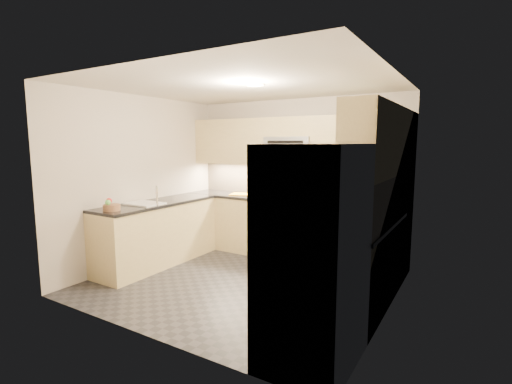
# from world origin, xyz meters

# --- Properties ---
(floor) EXTENTS (3.60, 3.20, 0.00)m
(floor) POSITION_xyz_m (0.00, 0.00, 0.00)
(floor) COLOR black
(floor) RESTS_ON ground
(ceiling) EXTENTS (3.60, 3.20, 0.02)m
(ceiling) POSITION_xyz_m (0.00, 0.00, 2.50)
(ceiling) COLOR beige
(ceiling) RESTS_ON wall_back
(wall_back) EXTENTS (3.60, 0.02, 2.50)m
(wall_back) POSITION_xyz_m (0.00, 1.60, 1.25)
(wall_back) COLOR #BBB1A3
(wall_back) RESTS_ON floor
(wall_front) EXTENTS (3.60, 0.02, 2.50)m
(wall_front) POSITION_xyz_m (0.00, -1.60, 1.25)
(wall_front) COLOR #BBB1A3
(wall_front) RESTS_ON floor
(wall_left) EXTENTS (0.02, 3.20, 2.50)m
(wall_left) POSITION_xyz_m (-1.80, 0.00, 1.25)
(wall_left) COLOR #BBB1A3
(wall_left) RESTS_ON floor
(wall_right) EXTENTS (0.02, 3.20, 2.50)m
(wall_right) POSITION_xyz_m (1.80, 0.00, 1.25)
(wall_right) COLOR #BBB1A3
(wall_right) RESTS_ON floor
(base_cab_back_left) EXTENTS (1.42, 0.60, 0.90)m
(base_cab_back_left) POSITION_xyz_m (-1.09, 1.30, 0.45)
(base_cab_back_left) COLOR tan
(base_cab_back_left) RESTS_ON floor
(base_cab_back_right) EXTENTS (1.42, 0.60, 0.90)m
(base_cab_back_right) POSITION_xyz_m (1.09, 1.30, 0.45)
(base_cab_back_right) COLOR tan
(base_cab_back_right) RESTS_ON floor
(base_cab_right) EXTENTS (0.60, 1.70, 0.90)m
(base_cab_right) POSITION_xyz_m (1.50, 0.15, 0.45)
(base_cab_right) COLOR tan
(base_cab_right) RESTS_ON floor
(base_cab_peninsula) EXTENTS (0.60, 2.00, 0.90)m
(base_cab_peninsula) POSITION_xyz_m (-1.50, 0.00, 0.45)
(base_cab_peninsula) COLOR tan
(base_cab_peninsula) RESTS_ON floor
(countertop_back_left) EXTENTS (1.42, 0.63, 0.04)m
(countertop_back_left) POSITION_xyz_m (-1.09, 1.30, 0.92)
(countertop_back_left) COLOR black
(countertop_back_left) RESTS_ON base_cab_back_left
(countertop_back_right) EXTENTS (1.42, 0.63, 0.04)m
(countertop_back_right) POSITION_xyz_m (1.09, 1.30, 0.92)
(countertop_back_right) COLOR black
(countertop_back_right) RESTS_ON base_cab_back_right
(countertop_right) EXTENTS (0.63, 1.70, 0.04)m
(countertop_right) POSITION_xyz_m (1.50, 0.15, 0.92)
(countertop_right) COLOR black
(countertop_right) RESTS_ON base_cab_right
(countertop_peninsula) EXTENTS (0.63, 2.00, 0.04)m
(countertop_peninsula) POSITION_xyz_m (-1.50, 0.00, 0.92)
(countertop_peninsula) COLOR black
(countertop_peninsula) RESTS_ON base_cab_peninsula
(upper_cab_back) EXTENTS (3.60, 0.35, 0.75)m
(upper_cab_back) POSITION_xyz_m (0.00, 1.43, 1.83)
(upper_cab_back) COLOR tan
(upper_cab_back) RESTS_ON wall_back
(upper_cab_right) EXTENTS (0.35, 1.95, 0.75)m
(upper_cab_right) POSITION_xyz_m (1.62, 0.28, 1.83)
(upper_cab_right) COLOR tan
(upper_cab_right) RESTS_ON wall_right
(backsplash_back) EXTENTS (3.60, 0.01, 0.51)m
(backsplash_back) POSITION_xyz_m (0.00, 1.60, 1.20)
(backsplash_back) COLOR tan
(backsplash_back) RESTS_ON wall_back
(backsplash_right) EXTENTS (0.01, 2.30, 0.51)m
(backsplash_right) POSITION_xyz_m (1.80, 0.45, 1.20)
(backsplash_right) COLOR tan
(backsplash_right) RESTS_ON wall_right
(gas_range) EXTENTS (0.76, 0.65, 0.91)m
(gas_range) POSITION_xyz_m (0.00, 1.28, 0.46)
(gas_range) COLOR #A2A4AA
(gas_range) RESTS_ON floor
(range_cooktop) EXTENTS (0.76, 0.65, 0.03)m
(range_cooktop) POSITION_xyz_m (0.00, 1.28, 0.92)
(range_cooktop) COLOR black
(range_cooktop) RESTS_ON gas_range
(oven_door_glass) EXTENTS (0.62, 0.02, 0.45)m
(oven_door_glass) POSITION_xyz_m (0.00, 0.95, 0.45)
(oven_door_glass) COLOR black
(oven_door_glass) RESTS_ON gas_range
(oven_handle) EXTENTS (0.60, 0.02, 0.02)m
(oven_handle) POSITION_xyz_m (0.00, 0.93, 0.72)
(oven_handle) COLOR #B2B5BA
(oven_handle) RESTS_ON gas_range
(microwave) EXTENTS (0.76, 0.40, 0.40)m
(microwave) POSITION_xyz_m (0.00, 1.40, 1.70)
(microwave) COLOR gray
(microwave) RESTS_ON upper_cab_back
(microwave_door) EXTENTS (0.60, 0.01, 0.28)m
(microwave_door) POSITION_xyz_m (0.00, 1.20, 1.70)
(microwave_door) COLOR black
(microwave_door) RESTS_ON microwave
(refrigerator) EXTENTS (0.70, 0.90, 1.80)m
(refrigerator) POSITION_xyz_m (1.45, -1.15, 0.90)
(refrigerator) COLOR #A3A5AA
(refrigerator) RESTS_ON floor
(fridge_handle_left) EXTENTS (0.02, 0.02, 1.20)m
(fridge_handle_left) POSITION_xyz_m (1.08, -1.33, 0.95)
(fridge_handle_left) COLOR #B2B5BA
(fridge_handle_left) RESTS_ON refrigerator
(fridge_handle_right) EXTENTS (0.02, 0.02, 1.20)m
(fridge_handle_right) POSITION_xyz_m (1.08, -0.97, 0.95)
(fridge_handle_right) COLOR #B2B5BA
(fridge_handle_right) RESTS_ON refrigerator
(sink_basin) EXTENTS (0.52, 0.38, 0.16)m
(sink_basin) POSITION_xyz_m (-1.50, -0.25, 0.88)
(sink_basin) COLOR white
(sink_basin) RESTS_ON base_cab_peninsula
(faucet) EXTENTS (0.03, 0.03, 0.28)m
(faucet) POSITION_xyz_m (-1.24, -0.25, 1.08)
(faucet) COLOR silver
(faucet) RESTS_ON countertop_peninsula
(utensil_bowl) EXTENTS (0.41, 0.41, 0.18)m
(utensil_bowl) POSITION_xyz_m (1.22, 1.26, 1.03)
(utensil_bowl) COLOR #71BE51
(utensil_bowl) RESTS_ON countertop_back_right
(cutting_board) EXTENTS (0.53, 0.44, 0.01)m
(cutting_board) POSITION_xyz_m (-0.80, 1.30, 0.95)
(cutting_board) COLOR orange
(cutting_board) RESTS_ON countertop_back_left
(fruit_basket) EXTENTS (0.28, 0.28, 0.08)m
(fruit_basket) POSITION_xyz_m (-1.47, -0.81, 0.98)
(fruit_basket) COLOR #8F6342
(fruit_basket) RESTS_ON countertop_peninsula
(fruit_apple) EXTENTS (0.08, 0.08, 0.08)m
(fruit_apple) POSITION_xyz_m (-1.56, -0.78, 1.05)
(fruit_apple) COLOR #AE1317
(fruit_apple) RESTS_ON fruit_basket
(fruit_pear) EXTENTS (0.07, 0.07, 0.07)m
(fruit_pear) POSITION_xyz_m (-1.46, -0.87, 1.05)
(fruit_pear) COLOR #5BB34C
(fruit_pear) RESTS_ON fruit_basket
(dish_towel_check) EXTENTS (0.16, 0.08, 0.33)m
(dish_towel_check) POSITION_xyz_m (-0.05, 0.91, 0.55)
(dish_towel_check) COLOR silver
(dish_towel_check) RESTS_ON oven_handle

